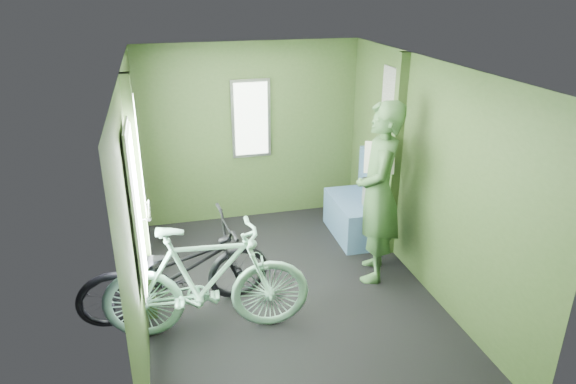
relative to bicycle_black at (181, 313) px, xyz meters
name	(u,v)px	position (x,y,z in m)	size (l,w,h in m)	color
room	(286,161)	(1.07, 0.07, 1.44)	(4.00, 4.02, 2.31)	black
bicycle_black	(181,313)	(0.00, 0.00, 0.00)	(0.63, 1.81, 0.95)	black
bicycle_mint	(210,332)	(0.24, -0.36, 0.00)	(0.51, 1.82, 1.09)	#88C7AB
passenger	(378,193)	(2.08, 0.20, 0.96)	(0.69, 0.82, 1.91)	#385D33
waste_box	(376,214)	(2.36, 0.83, 0.41)	(0.24, 0.34, 0.82)	slate
bench_seat	(357,213)	(2.25, 1.12, 0.30)	(0.55, 0.97, 1.01)	#304766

